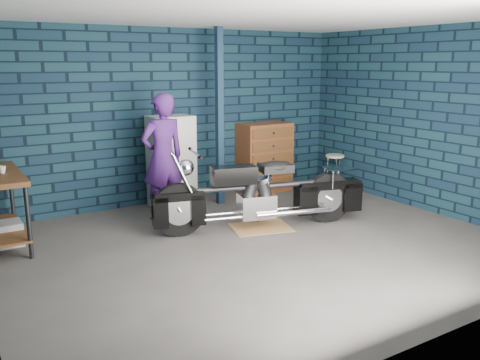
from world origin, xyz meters
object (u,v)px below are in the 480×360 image
Objects in this scene: motorcycle at (261,189)px; storage_bin at (2,235)px; shop_stool at (334,171)px; tool_chest at (265,158)px; person at (163,157)px; locker at (172,161)px.

storage_bin is (-3.07, 1.06, -0.40)m from motorcycle.
motorcycle is 2.67m from shop_stool.
person is at bearing -165.18° from tool_chest.
motorcycle reaches higher than storage_bin.
person is at bearing 0.73° from storage_bin.
person is 2.20m from tool_chest.
tool_chest is 1.30m from shop_stool.
motorcycle is at bearing -125.69° from tool_chest.
motorcycle is 1.75m from locker.
locker reaches higher than storage_bin.
tool_chest is 1.99× the size of shop_stool.
storage_bin is at bearing -4.64° from person.
motorcycle is 1.77× the size of locker.
locker is 1.74m from tool_chest.
person is 3.82× the size of storage_bin.
person reaches higher than tool_chest.
storage_bin is at bearing -172.15° from tool_chest.
storage_bin is (-2.14, -0.03, -0.74)m from person.
person reaches higher than shop_stool.
storage_bin is at bearing 175.73° from motorcycle.
tool_chest is at bearing 159.25° from shop_stool.
tool_chest is at bearing 7.85° from storage_bin.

